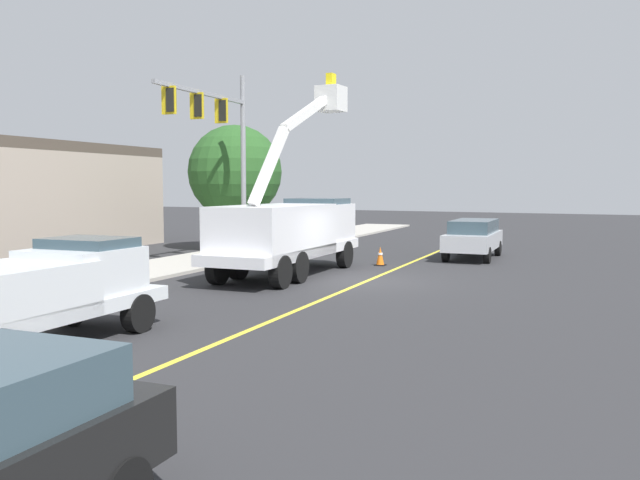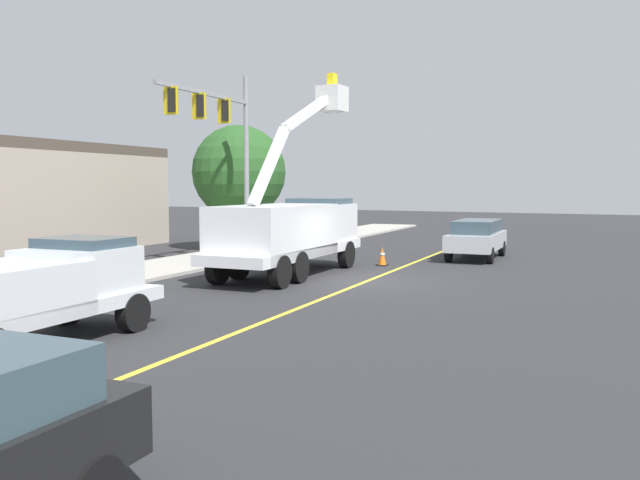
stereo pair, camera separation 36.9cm
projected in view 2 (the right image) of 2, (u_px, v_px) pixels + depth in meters
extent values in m
plane|color=#2D2D30|center=(366.00, 281.00, 21.79)|extent=(120.00, 120.00, 0.00)
cube|color=#B2ADA3|center=(162.00, 267.00, 25.10)|extent=(60.10, 8.12, 0.12)
cube|color=yellow|center=(366.00, 281.00, 21.79)|extent=(49.87, 3.94, 0.01)
cube|color=white|center=(287.00, 250.00, 23.18)|extent=(8.37, 3.11, 0.36)
cube|color=white|center=(317.00, 225.00, 25.51)|extent=(2.79, 2.54, 1.60)
cube|color=#384C56|center=(319.00, 206.00, 25.64)|extent=(1.96, 2.23, 0.64)
cube|color=white|center=(274.00, 232.00, 22.22)|extent=(5.42, 2.89, 1.80)
cube|color=white|center=(269.00, 166.00, 21.26)|extent=(1.75, 0.65, 2.65)
cube|color=white|center=(309.00, 111.00, 22.61)|extent=(2.61, 0.84, 1.61)
cube|color=white|center=(332.00, 99.00, 23.51)|extent=(0.90, 0.90, 0.90)
cube|color=yellow|center=(332.00, 82.00, 23.46)|extent=(0.36, 0.24, 0.60)
cylinder|color=black|center=(294.00, 252.00, 26.28)|extent=(1.06, 0.42, 1.04)
cylinder|color=black|center=(346.00, 254.00, 25.38)|extent=(1.06, 0.42, 1.04)
cylinder|color=black|center=(239.00, 264.00, 22.31)|extent=(1.06, 0.42, 1.04)
cylinder|color=black|center=(298.00, 267.00, 21.41)|extent=(1.06, 0.42, 1.04)
cylinder|color=black|center=(218.00, 268.00, 21.11)|extent=(1.06, 0.42, 1.04)
cylinder|color=black|center=(280.00, 272.00, 20.21)|extent=(1.06, 0.42, 1.04)
cube|color=silver|center=(32.00, 309.00, 12.90)|extent=(5.74, 2.52, 0.30)
cube|color=silver|center=(78.00, 274.00, 13.98)|extent=(2.16, 2.08, 1.10)
cube|color=#384C56|center=(84.00, 250.00, 14.12)|extent=(1.47, 1.86, 0.56)
cylinder|color=black|center=(67.00, 306.00, 14.99)|extent=(0.86, 0.36, 0.84)
cylinder|color=black|center=(133.00, 313.00, 14.23)|extent=(0.86, 0.36, 0.84)
cube|color=silver|center=(477.00, 241.00, 28.51)|extent=(4.93, 2.26, 0.70)
cube|color=#384C56|center=(477.00, 227.00, 28.59)|extent=(3.57, 1.93, 0.60)
cylinder|color=black|center=(490.00, 256.00, 26.71)|extent=(0.70, 0.29, 0.68)
cylinder|color=black|center=(449.00, 254.00, 27.40)|extent=(0.70, 0.29, 0.68)
cylinder|color=black|center=(502.00, 249.00, 29.69)|extent=(0.70, 0.29, 0.68)
cylinder|color=black|center=(464.00, 247.00, 30.38)|extent=(0.70, 0.29, 0.68)
cube|color=black|center=(27.00, 383.00, 10.48)|extent=(0.40, 0.40, 0.04)
cone|color=orange|center=(26.00, 359.00, 10.45)|extent=(0.32, 0.32, 0.74)
cylinder|color=white|center=(26.00, 354.00, 10.44)|extent=(0.20, 0.20, 0.08)
cube|color=black|center=(382.00, 265.00, 26.12)|extent=(0.40, 0.40, 0.04)
cone|color=orange|center=(382.00, 256.00, 26.09)|extent=(0.32, 0.32, 0.72)
cylinder|color=white|center=(382.00, 254.00, 26.08)|extent=(0.20, 0.20, 0.08)
cylinder|color=gray|center=(246.00, 168.00, 28.72)|extent=(0.22, 0.22, 7.93)
cube|color=gray|center=(205.00, 93.00, 25.61)|extent=(6.29, 0.64, 0.16)
cube|color=gold|center=(224.00, 111.00, 26.89)|extent=(0.16, 0.57, 1.00)
cube|color=black|center=(226.00, 111.00, 26.85)|extent=(0.22, 0.33, 0.84)
cube|color=gold|center=(199.00, 106.00, 25.24)|extent=(0.16, 0.57, 1.00)
cube|color=black|center=(201.00, 106.00, 25.20)|extent=(0.22, 0.33, 0.84)
cube|color=gold|center=(171.00, 101.00, 23.60)|extent=(0.16, 0.57, 1.00)
cube|color=black|center=(173.00, 100.00, 23.56)|extent=(0.22, 0.33, 0.84)
cylinder|color=brown|center=(239.00, 227.00, 32.50)|extent=(0.32, 0.32, 2.25)
sphere|color=#285623|center=(239.00, 172.00, 32.27)|extent=(4.61, 4.61, 4.61)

